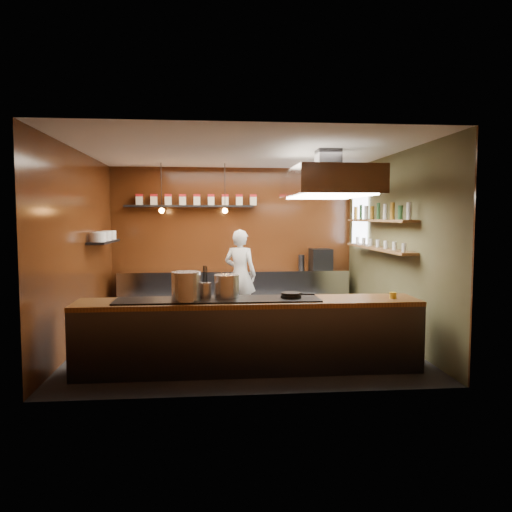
{
  "coord_description": "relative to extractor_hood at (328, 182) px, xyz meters",
  "views": [
    {
      "loc": [
        -0.5,
        -7.91,
        1.98
      ],
      "look_at": [
        0.28,
        0.4,
        1.33
      ],
      "focal_mm": 35.0,
      "sensor_mm": 36.0,
      "label": 1
    }
  ],
  "objects": [
    {
      "name": "floor",
      "position": [
        -1.3,
        0.4,
        -2.51
      ],
      "size": [
        5.0,
        5.0,
        0.0
      ],
      "primitive_type": "plane",
      "color": "black",
      "rests_on": "ground"
    },
    {
      "name": "back_wall",
      "position": [
        -1.3,
        2.9,
        -1.01
      ],
      "size": [
        5.0,
        0.0,
        5.0
      ],
      "primitive_type": "plane",
      "rotation": [
        1.57,
        0.0,
        0.0
      ],
      "color": "#351509",
      "rests_on": "ground"
    },
    {
      "name": "left_wall",
      "position": [
        -3.8,
        0.4,
        -1.01
      ],
      "size": [
        0.0,
        5.0,
        5.0
      ],
      "primitive_type": "plane",
      "rotation": [
        1.57,
        0.0,
        1.57
      ],
      "color": "#351509",
      "rests_on": "ground"
    },
    {
      "name": "right_wall",
      "position": [
        1.2,
        0.4,
        -1.01
      ],
      "size": [
        0.0,
        5.0,
        5.0
      ],
      "primitive_type": "plane",
      "rotation": [
        1.57,
        0.0,
        -1.57
      ],
      "color": "#484829",
      "rests_on": "ground"
    },
    {
      "name": "ceiling",
      "position": [
        -1.3,
        0.4,
        0.49
      ],
      "size": [
        5.0,
        5.0,
        0.0
      ],
      "primitive_type": "plane",
      "rotation": [
        3.14,
        0.0,
        0.0
      ],
      "color": "silver",
      "rests_on": "back_wall"
    },
    {
      "name": "window_pane",
      "position": [
        1.15,
        2.1,
        -0.61
      ],
      "size": [
        0.0,
        1.0,
        1.0
      ],
      "primitive_type": "plane",
      "rotation": [
        1.57,
        0.0,
        -1.57
      ],
      "color": "white",
      "rests_on": "right_wall"
    },
    {
      "name": "prep_counter",
      "position": [
        -1.3,
        2.57,
        -2.06
      ],
      "size": [
        4.6,
        0.65,
        0.9
      ],
      "primitive_type": "cube",
      "color": "silver",
      "rests_on": "floor"
    },
    {
      "name": "pass_counter",
      "position": [
        -1.3,
        -1.2,
        -2.04
      ],
      "size": [
        4.4,
        0.72,
        0.94
      ],
      "color": "#38383D",
      "rests_on": "floor"
    },
    {
      "name": "tin_shelf",
      "position": [
        -2.2,
        2.76,
        -0.31
      ],
      "size": [
        2.6,
        0.26,
        0.04
      ],
      "primitive_type": "cube",
      "color": "black",
      "rests_on": "back_wall"
    },
    {
      "name": "plate_shelf",
      "position": [
        -3.64,
        1.4,
        -0.96
      ],
      "size": [
        0.3,
        1.4,
        0.04
      ],
      "primitive_type": "cube",
      "color": "black",
      "rests_on": "left_wall"
    },
    {
      "name": "bottle_shelf_upper",
      "position": [
        1.04,
        0.7,
        -0.59
      ],
      "size": [
        0.26,
        2.8,
        0.04
      ],
      "primitive_type": "cube",
      "color": "brown",
      "rests_on": "right_wall"
    },
    {
      "name": "bottle_shelf_lower",
      "position": [
        1.04,
        0.7,
        -1.06
      ],
      "size": [
        0.26,
        2.8,
        0.04
      ],
      "primitive_type": "cube",
      "color": "brown",
      "rests_on": "right_wall"
    },
    {
      "name": "extractor_hood",
      "position": [
        0.0,
        0.0,
        0.0
      ],
      "size": [
        1.2,
        2.0,
        0.72
      ],
      "color": "#38383D",
      "rests_on": "ceiling"
    },
    {
      "name": "pendant_left",
      "position": [
        -2.7,
        2.1,
        -0.35
      ],
      "size": [
        0.1,
        0.1,
        0.95
      ],
      "color": "black",
      "rests_on": "ceiling"
    },
    {
      "name": "pendant_right",
      "position": [
        -1.5,
        2.1,
        -0.35
      ],
      "size": [
        0.1,
        0.1,
        0.95
      ],
      "color": "black",
      "rests_on": "ceiling"
    },
    {
      "name": "storage_tins",
      "position": [
        -2.05,
        2.76,
        -0.17
      ],
      "size": [
        2.43,
        0.13,
        0.22
      ],
      "color": "beige",
      "rests_on": "tin_shelf"
    },
    {
      "name": "plate_stacks",
      "position": [
        -3.64,
        1.4,
        -0.86
      ],
      "size": [
        0.26,
        1.16,
        0.16
      ],
      "color": "white",
      "rests_on": "plate_shelf"
    },
    {
      "name": "bottles",
      "position": [
        1.04,
        0.7,
        -0.45
      ],
      "size": [
        0.06,
        2.66,
        0.24
      ],
      "color": "silver",
      "rests_on": "bottle_shelf_upper"
    },
    {
      "name": "wine_glasses",
      "position": [
        1.04,
        0.7,
        -0.97
      ],
      "size": [
        0.07,
        2.37,
        0.13
      ],
      "color": "silver",
      "rests_on": "bottle_shelf_lower"
    },
    {
      "name": "stockpot_large",
      "position": [
        -2.09,
        -1.29,
        -1.39
      ],
      "size": [
        0.43,
        0.43,
        0.36
      ],
      "primitive_type": "cylinder",
      "rotation": [
        0.0,
        0.0,
        -0.18
      ],
      "color": "#B8BABF",
      "rests_on": "pass_counter"
    },
    {
      "name": "stockpot_small",
      "position": [
        -1.59,
        -1.13,
        -1.42
      ],
      "size": [
        0.37,
        0.37,
        0.3
      ],
      "primitive_type": "cylinder",
      "rotation": [
        0.0,
        0.0,
        -0.18
      ],
      "color": "silver",
      "rests_on": "pass_counter"
    },
    {
      "name": "utensil_crock",
      "position": [
        -1.86,
        -1.14,
        -1.46
      ],
      "size": [
        0.2,
        0.2,
        0.2
      ],
      "primitive_type": "cylinder",
      "rotation": [
        0.0,
        0.0,
        0.38
      ],
      "color": "silver",
      "rests_on": "pass_counter"
    },
    {
      "name": "frying_pan",
      "position": [
        -0.75,
        -1.2,
        -1.53
      ],
      "size": [
        0.43,
        0.27,
        0.07
      ],
      "color": "black",
      "rests_on": "pass_counter"
    },
    {
      "name": "butter_jar",
      "position": [
        0.58,
        -1.26,
        -1.54
      ],
      "size": [
        0.11,
        0.11,
        0.08
      ],
      "primitive_type": "cylinder",
      "rotation": [
        0.0,
        0.0,
        -0.18
      ],
      "color": "yellow",
      "rests_on": "pass_counter"
    },
    {
      "name": "espresso_machine",
      "position": [
        0.49,
        2.61,
        -1.39
      ],
      "size": [
        0.44,
        0.42,
        0.42
      ],
      "primitive_type": "cube",
      "rotation": [
        0.0,
        0.0,
        0.04
      ],
      "color": "black",
      "rests_on": "prep_counter"
    },
    {
      "name": "chef",
      "position": [
        -1.22,
        2.05,
        -1.63
      ],
      "size": [
        0.75,
        0.64,
        1.74
      ],
      "primitive_type": "imported",
      "rotation": [
        0.0,
        0.0,
        2.71
      ],
      "color": "white",
      "rests_on": "floor"
    }
  ]
}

